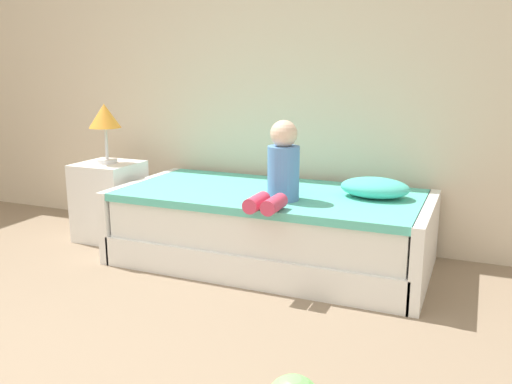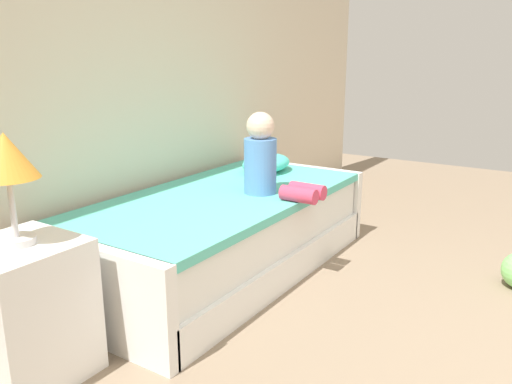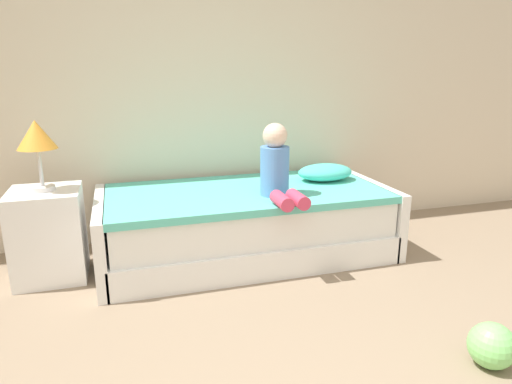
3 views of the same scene
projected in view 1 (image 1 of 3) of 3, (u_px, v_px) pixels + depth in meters
name	position (u px, v px, depth m)	size (l,w,h in m)	color
wall_rear	(241.00, 49.00, 4.13)	(7.20, 0.10, 2.90)	beige
bed	(270.00, 228.00, 3.68)	(2.11, 1.00, 0.50)	white
nightstand	(110.00, 201.00, 4.20)	(0.44, 0.44, 0.60)	white
table_lamp	(105.00, 119.00, 4.05)	(0.24, 0.24, 0.45)	silver
child_figure	(281.00, 169.00, 3.31)	(0.20, 0.51, 0.50)	#598CD1
pillow	(375.00, 188.00, 3.44)	(0.44, 0.30, 0.13)	#4CCCBC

